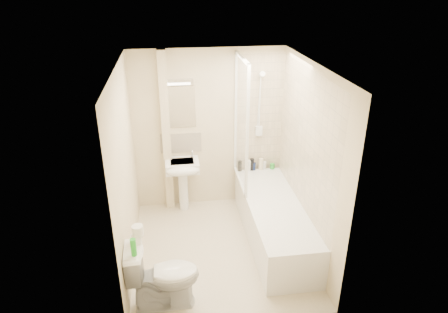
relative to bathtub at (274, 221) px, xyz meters
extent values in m
plane|color=beige|center=(-0.75, -0.13, -0.29)|extent=(2.50, 2.50, 0.00)
cube|color=beige|center=(-0.75, 1.12, 0.91)|extent=(2.20, 0.02, 2.40)
cube|color=beige|center=(-1.85, -0.13, 0.91)|extent=(0.02, 2.50, 2.40)
cube|color=beige|center=(0.35, -0.13, 0.91)|extent=(0.02, 2.50, 2.40)
cube|color=white|center=(-0.75, -0.13, 2.11)|extent=(2.20, 2.50, 0.02)
cube|color=beige|center=(0.00, 1.11, 1.14)|extent=(0.70, 0.01, 1.75)
cube|color=beige|center=(0.34, 0.00, 1.14)|extent=(0.01, 2.10, 1.75)
cube|color=beige|center=(-1.37, 1.06, 0.91)|extent=(0.12, 0.12, 2.40)
cube|color=beige|center=(-1.17, 1.11, 0.74)|extent=(0.60, 0.02, 0.30)
cube|color=white|center=(-1.17, 1.11, 1.29)|extent=(0.46, 0.01, 0.60)
cube|color=silver|center=(-1.17, 1.09, 1.66)|extent=(0.42, 0.07, 0.07)
cube|color=white|center=(0.00, 0.00, -0.01)|extent=(0.70, 2.10, 0.55)
cube|color=white|center=(0.00, 0.00, 0.21)|extent=(0.56, 1.96, 0.05)
cube|color=white|center=(-0.35, 0.67, 1.16)|extent=(0.01, 0.90, 1.80)
cube|color=white|center=(-0.35, 1.10, 1.16)|extent=(0.04, 0.04, 1.80)
cube|color=white|center=(-0.35, 0.22, 1.16)|extent=(0.04, 0.04, 1.80)
cube|color=white|center=(-0.35, 0.67, 2.04)|extent=(0.04, 0.90, 0.04)
cube|color=white|center=(-0.35, 0.67, 0.28)|extent=(0.04, 0.90, 0.03)
cylinder|color=white|center=(0.00, 1.09, 1.26)|extent=(0.02, 0.02, 0.90)
cylinder|color=white|center=(0.00, 1.09, 0.81)|extent=(0.05, 0.05, 0.02)
cylinder|color=white|center=(0.00, 1.09, 1.71)|extent=(0.05, 0.05, 0.02)
cylinder|color=white|center=(0.00, 1.02, 1.74)|extent=(0.08, 0.11, 0.11)
cube|color=white|center=(0.00, 1.08, 0.88)|extent=(0.10, 0.05, 0.14)
cylinder|color=white|center=(-0.02, 1.06, 1.31)|extent=(0.01, 0.13, 0.84)
cylinder|color=white|center=(-1.17, 0.95, 0.04)|extent=(0.14, 0.14, 0.65)
cube|color=white|center=(-1.17, 0.92, 0.46)|extent=(0.49, 0.37, 0.15)
ellipsoid|color=white|center=(-1.17, 0.75, 0.46)|extent=(0.49, 0.21, 0.15)
cube|color=silver|center=(-1.17, 0.92, 0.51)|extent=(0.34, 0.24, 0.04)
cylinder|color=white|center=(-1.32, 1.03, 0.58)|extent=(0.03, 0.03, 0.10)
cylinder|color=white|center=(-1.01, 1.03, 0.58)|extent=(0.03, 0.03, 0.10)
sphere|color=white|center=(-1.32, 1.03, 0.63)|extent=(0.04, 0.04, 0.04)
sphere|color=white|center=(-1.01, 1.03, 0.63)|extent=(0.04, 0.04, 0.04)
cylinder|color=black|center=(-0.29, 1.03, 0.34)|extent=(0.06, 0.06, 0.16)
cylinder|color=white|center=(-0.15, 1.03, 0.34)|extent=(0.06, 0.06, 0.16)
cylinder|color=black|center=(-0.10, 1.03, 0.35)|extent=(0.06, 0.06, 0.19)
cylinder|color=#111F4E|center=(-0.07, 1.03, 0.32)|extent=(0.06, 0.06, 0.12)
cylinder|color=beige|center=(0.04, 1.03, 0.35)|extent=(0.07, 0.07, 0.18)
cylinder|color=silver|center=(0.09, 1.03, 0.32)|extent=(0.06, 0.06, 0.13)
cylinder|color=green|center=(0.22, 1.03, 0.30)|extent=(0.07, 0.07, 0.08)
imported|color=white|center=(-1.47, -0.98, 0.10)|extent=(0.46, 0.77, 0.77)
cylinder|color=white|center=(-1.72, -0.89, 0.53)|extent=(0.12, 0.12, 0.09)
cylinder|color=white|center=(-1.70, -0.88, 0.62)|extent=(0.12, 0.12, 0.11)
cylinder|color=green|center=(-1.73, -1.09, 0.57)|extent=(0.06, 0.06, 0.19)
camera|label=1|loc=(-1.30, -4.36, 3.01)|focal=32.00mm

